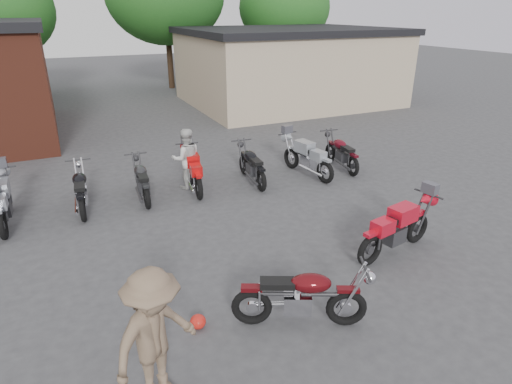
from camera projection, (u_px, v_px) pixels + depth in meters
name	position (u px, v px, depth m)	size (l,w,h in m)	color
ground	(272.00, 299.00, 7.43)	(90.00, 90.00, 0.00)	#38393B
stucco_building	(287.00, 69.00, 22.54)	(10.00, 8.00, 3.50)	tan
tree_2	(166.00, 13.00, 25.58)	(7.04, 7.04, 8.80)	#155019
tree_3	(284.00, 23.00, 28.92)	(6.08, 6.08, 7.60)	#155019
vintage_motorcycle	(302.00, 293.00, 6.60)	(2.05, 0.68, 1.19)	#4F090E
sportbike	(398.00, 226.00, 8.61)	(2.09, 0.69, 1.21)	red
helmet	(198.00, 322.00, 6.71)	(0.25, 0.25, 0.23)	red
person_light	(186.00, 159.00, 11.75)	(0.82, 0.64, 1.69)	silver
person_tan	(155.00, 338.00, 5.19)	(1.23, 0.71, 1.91)	#78604A
row_bike_1	(2.00, 200.00, 9.80)	(2.10, 0.69, 1.22)	gray
row_bike_2	(81.00, 188.00, 10.57)	(1.97, 0.65, 1.14)	black
row_bike_3	(142.00, 179.00, 11.19)	(1.90, 0.63, 1.10)	#242526
row_bike_4	(193.00, 169.00, 11.76)	(2.05, 0.68, 1.19)	red
row_bike_5	(252.00, 163.00, 12.25)	(1.97, 0.65, 1.14)	black
row_bike_6	(307.00, 156.00, 12.74)	(2.12, 0.70, 1.23)	#989DA5
row_bike_7	(341.00, 151.00, 13.33)	(1.95, 0.64, 1.13)	#510A14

